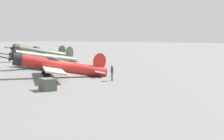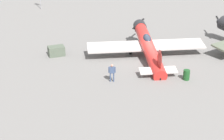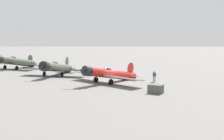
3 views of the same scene
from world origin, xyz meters
The scene contains 5 objects.
ground_plane centered at (0.00, 0.00, 0.00)m, with size 400.00×400.00×0.00m, color slate.
airplane_foreground centered at (-0.37, -0.39, 1.27)m, with size 10.27×10.22×3.06m.
ground_crew_mechanic centered at (6.22, 0.43, 0.98)m, with size 0.45×0.50×1.62m.
equipment_crate centered at (5.20, -7.97, 0.50)m, with size 1.98×1.78×1.01m.
fuel_drum centered at (1.71, 5.18, 0.46)m, with size 0.61×0.61×0.91m.
Camera 2 is at (26.23, 17.26, 12.78)m, focal length 53.50 mm.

